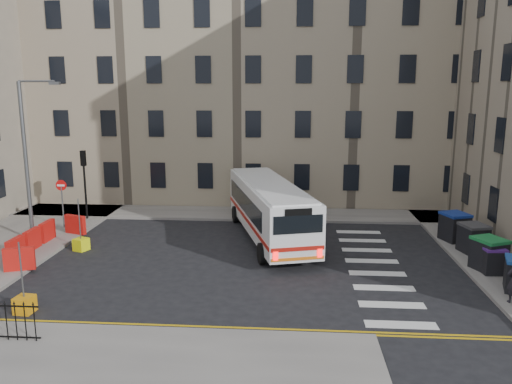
# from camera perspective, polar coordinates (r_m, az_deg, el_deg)

# --- Properties ---
(ground) EXTENTS (120.00, 120.00, 0.00)m
(ground) POSITION_cam_1_polar(r_m,az_deg,el_deg) (23.11, 3.29, -7.97)
(ground) COLOR black
(ground) RESTS_ON ground
(pavement_north) EXTENTS (36.00, 3.20, 0.15)m
(pavement_north) POSITION_cam_1_polar(r_m,az_deg,el_deg) (31.96, -7.27, -2.39)
(pavement_north) COLOR slate
(pavement_north) RESTS_ON ground
(pavement_east) EXTENTS (2.40, 26.00, 0.15)m
(pavement_east) POSITION_cam_1_polar(r_m,az_deg,el_deg) (28.27, 22.07, -5.01)
(pavement_east) COLOR slate
(pavement_east) RESTS_ON ground
(pavement_west) EXTENTS (6.00, 22.00, 0.15)m
(pavement_west) POSITION_cam_1_polar(r_m,az_deg,el_deg) (27.96, -26.87, -5.60)
(pavement_west) COLOR slate
(pavement_west) RESTS_ON ground
(pavement_sw) EXTENTS (20.00, 6.00, 0.15)m
(pavement_sw) POSITION_cam_1_polar(r_m,az_deg,el_deg) (15.82, -25.26, -18.51)
(pavement_sw) COLOR slate
(pavement_sw) RESTS_ON ground
(terrace_north) EXTENTS (38.30, 10.80, 17.20)m
(terrace_north) POSITION_cam_1_polar(r_m,az_deg,el_deg) (38.00, -7.02, 12.82)
(terrace_north) COLOR gray
(terrace_north) RESTS_ON ground
(traffic_light_nw) EXTENTS (0.28, 0.22, 4.10)m
(traffic_light_nw) POSITION_cam_1_polar(r_m,az_deg,el_deg) (31.22, -19.04, 1.98)
(traffic_light_nw) COLOR black
(traffic_light_nw) RESTS_ON pavement_west
(streetlamp) EXTENTS (0.50, 0.22, 8.14)m
(streetlamp) POSITION_cam_1_polar(r_m,az_deg,el_deg) (27.46, -24.82, 3.41)
(streetlamp) COLOR #595B5E
(streetlamp) RESTS_ON pavement_west
(no_entry_north) EXTENTS (0.60, 0.08, 3.00)m
(no_entry_north) POSITION_cam_1_polar(r_m,az_deg,el_deg) (29.77, -21.32, -0.18)
(no_entry_north) COLOR #595B5E
(no_entry_north) RESTS_ON pavement_west
(roadworks_barriers) EXTENTS (1.66, 6.26, 1.00)m
(roadworks_barriers) POSITION_cam_1_polar(r_m,az_deg,el_deg) (26.34, -23.49, -5.00)
(roadworks_barriers) COLOR red
(roadworks_barriers) RESTS_ON pavement_west
(bus) EXTENTS (5.29, 11.01, 2.93)m
(bus) POSITION_cam_1_polar(r_m,az_deg,el_deg) (26.19, 1.51, -1.76)
(bus) COLOR silver
(bus) RESTS_ON ground
(wheelie_bin_b) EXTENTS (0.94, 1.07, 1.12)m
(wheelie_bin_b) POSITION_cam_1_polar(r_m,az_deg,el_deg) (23.43, 25.35, -6.99)
(wheelie_bin_b) COLOR black
(wheelie_bin_b) RESTS_ON pavement_east
(wheelie_bin_c) EXTENTS (1.52, 1.61, 1.41)m
(wheelie_bin_c) POSITION_cam_1_polar(r_m,az_deg,el_deg) (23.65, 25.07, -6.43)
(wheelie_bin_c) COLOR black
(wheelie_bin_c) RESTS_ON pavement_east
(wheelie_bin_d) EXTENTS (1.36, 1.48, 1.38)m
(wheelie_bin_d) POSITION_cam_1_polar(r_m,az_deg,el_deg) (25.85, 23.58, -4.86)
(wheelie_bin_d) COLOR black
(wheelie_bin_d) RESTS_ON pavement_east
(wheelie_bin_e) EXTENTS (1.50, 1.60, 1.44)m
(wheelie_bin_e) POSITION_cam_1_polar(r_m,az_deg,el_deg) (27.50, 21.74, -3.70)
(wheelie_bin_e) COLOR black
(wheelie_bin_e) RESTS_ON pavement_east
(bollard_yellow) EXTENTS (0.78, 0.78, 0.60)m
(bollard_yellow) POSITION_cam_1_polar(r_m,az_deg,el_deg) (26.05, -19.36, -5.67)
(bollard_yellow) COLOR #E2EB0D
(bollard_yellow) RESTS_ON ground
(bollard_chevron) EXTENTS (0.65, 0.65, 0.60)m
(bollard_chevron) POSITION_cam_1_polar(r_m,az_deg,el_deg) (19.79, -24.92, -11.59)
(bollard_chevron) COLOR orange
(bollard_chevron) RESTS_ON ground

